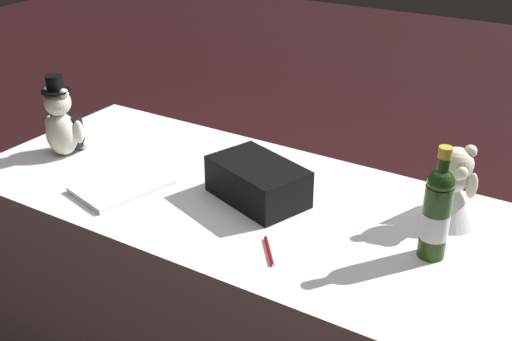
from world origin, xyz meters
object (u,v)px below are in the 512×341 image
(teddy_bear_groom, at_px, (63,124))
(champagne_bottle, at_px, (437,212))
(gift_case_black, at_px, (258,182))
(teddy_bear_bride, at_px, (451,187))
(signing_pen, at_px, (269,252))
(guestbook, at_px, (122,186))

(teddy_bear_groom, relative_size, champagne_bottle, 0.92)
(teddy_bear_groom, bearing_deg, gift_case_black, -174.55)
(teddy_bear_groom, height_order, gift_case_black, teddy_bear_groom)
(teddy_bear_bride, xyz_separation_m, champagne_bottle, (-0.02, 0.21, 0.03))
(signing_pen, bearing_deg, guestbook, -6.72)
(gift_case_black, bearing_deg, guestbook, 22.93)
(teddy_bear_groom, relative_size, teddy_bear_bride, 1.21)
(champagne_bottle, distance_m, gift_case_black, 0.55)
(teddy_bear_groom, bearing_deg, champagne_bottle, -177.79)
(teddy_bear_groom, height_order, guestbook, teddy_bear_groom)
(teddy_bear_groom, xyz_separation_m, signing_pen, (-0.93, 0.16, -0.11))
(gift_case_black, height_order, guestbook, gift_case_black)
(teddy_bear_groom, bearing_deg, teddy_bear_bride, -168.44)
(teddy_bear_bride, bearing_deg, guestbook, 21.18)
(gift_case_black, distance_m, guestbook, 0.43)
(teddy_bear_groom, relative_size, signing_pen, 2.56)
(teddy_bear_bride, relative_size, signing_pen, 2.12)
(guestbook, bearing_deg, gift_case_black, -142.46)
(teddy_bear_bride, xyz_separation_m, signing_pen, (0.34, 0.42, -0.10))
(teddy_bear_groom, height_order, teddy_bear_bride, teddy_bear_groom)
(teddy_bear_groom, xyz_separation_m, teddy_bear_bride, (-1.27, -0.26, -0.01))
(signing_pen, bearing_deg, teddy_bear_groom, -10.08)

